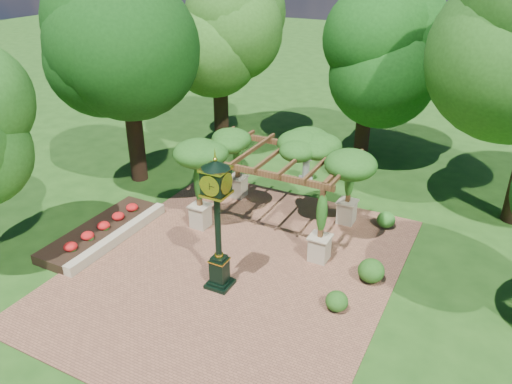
% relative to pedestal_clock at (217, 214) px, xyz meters
% --- Properties ---
extents(ground, '(120.00, 120.00, 0.00)m').
position_rel_pedestal_clock_xyz_m(ground, '(-0.06, 0.10, -2.64)').
color(ground, '#1E4714').
rests_on(ground, ground).
extents(brick_plaza, '(10.00, 12.00, 0.04)m').
position_rel_pedestal_clock_xyz_m(brick_plaza, '(-0.06, 1.10, -2.62)').
color(brick_plaza, brown).
rests_on(brick_plaza, ground).
extents(border_wall, '(0.35, 5.00, 0.40)m').
position_rel_pedestal_clock_xyz_m(border_wall, '(-4.66, 0.60, -2.44)').
color(border_wall, '#C6B793').
rests_on(border_wall, ground).
extents(flower_bed, '(1.50, 5.00, 0.36)m').
position_rel_pedestal_clock_xyz_m(flower_bed, '(-5.56, 0.60, -2.46)').
color(flower_bed, red).
rests_on(flower_bed, ground).
extents(pedestal_clock, '(0.88, 0.88, 4.40)m').
position_rel_pedestal_clock_xyz_m(pedestal_clock, '(0.00, 0.00, 0.00)').
color(pedestal_clock, black).
rests_on(pedestal_clock, brick_plaza).
extents(pergola, '(5.62, 3.55, 3.53)m').
position_rel_pedestal_clock_xyz_m(pergola, '(-0.16, 4.30, 0.26)').
color(pergola, tan).
rests_on(pergola, brick_plaza).
extents(sundial, '(0.81, 0.81, 1.13)m').
position_rel_pedestal_clock_xyz_m(sundial, '(-0.63, 8.65, -2.14)').
color(sundial, gray).
rests_on(sundial, ground).
extents(shrub_front, '(0.86, 0.86, 0.61)m').
position_rel_pedestal_clock_xyz_m(shrub_front, '(3.67, 0.59, -2.29)').
color(shrub_front, '#214E16').
rests_on(shrub_front, brick_plaza).
extents(shrub_mid, '(1.10, 1.10, 0.77)m').
position_rel_pedestal_clock_xyz_m(shrub_mid, '(4.17, 2.45, -2.21)').
color(shrub_mid, '#214E16').
rests_on(shrub_mid, brick_plaza).
extents(shrub_back, '(0.85, 0.85, 0.62)m').
position_rel_pedestal_clock_xyz_m(shrub_back, '(3.73, 6.07, -2.29)').
color(shrub_back, '#25621C').
rests_on(shrub_back, brick_plaza).
extents(tree_west_near, '(5.44, 5.44, 8.89)m').
position_rel_pedestal_clock_xyz_m(tree_west_near, '(-7.53, 5.27, 3.48)').
color(tree_west_near, black).
rests_on(tree_west_near, ground).
extents(tree_west_far, '(4.73, 4.73, 9.17)m').
position_rel_pedestal_clock_xyz_m(tree_west_far, '(-6.57, 11.08, 3.65)').
color(tree_west_far, black).
rests_on(tree_west_far, ground).
extents(tree_north, '(5.14, 5.14, 7.89)m').
position_rel_pedestal_clock_xyz_m(tree_north, '(0.75, 12.64, 2.79)').
color(tree_north, black).
rests_on(tree_north, ground).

